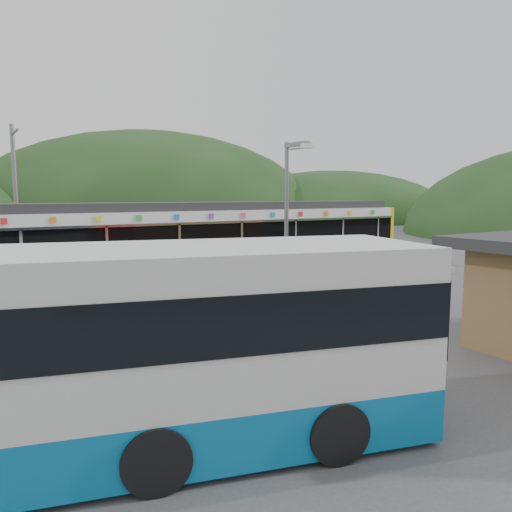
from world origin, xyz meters
TOP-DOWN VIEW (x-y plane):
  - ground at (0.00, 0.00)m, footprint 120.00×120.00m
  - hills at (6.19, 5.29)m, footprint 146.00×149.00m
  - platform at (0.00, 3.30)m, footprint 26.00×3.20m
  - yellow_line at (0.00, 2.00)m, footprint 26.00×0.10m
  - train at (1.13, 6.00)m, footprint 20.44×3.01m
  - catenary_mast_west at (-7.00, 8.56)m, footprint 0.18×1.80m
  - catenary_mast_east at (7.00, 8.56)m, footprint 0.18×1.80m
  - bus at (-8.44, -6.88)m, footprint 12.30×5.83m
  - lamp_post at (-1.32, -3.12)m, footprint 0.37×1.00m

SIDE VIEW (x-z plane):
  - ground at x=0.00m, z-range 0.00..0.00m
  - hills at x=6.19m, z-range -13.00..13.00m
  - platform at x=0.00m, z-range 0.00..0.30m
  - yellow_line at x=0.00m, z-range 0.30..0.31m
  - bus at x=-8.44m, z-range -0.06..3.21m
  - train at x=1.13m, z-range 0.19..3.93m
  - lamp_post at x=-1.32m, z-range 0.55..6.11m
  - catenary_mast_west at x=-7.00m, z-range 0.15..7.15m
  - catenary_mast_east at x=7.00m, z-range 0.15..7.15m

